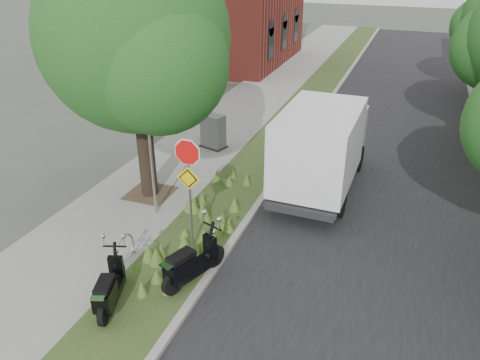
% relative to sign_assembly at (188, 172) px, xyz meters
% --- Properties ---
extents(ground, '(120.00, 120.00, 0.00)m').
position_rel_sign_assembly_xyz_m(ground, '(1.40, -0.58, -2.33)').
color(ground, '#4C5147').
rests_on(ground, ground).
extents(sidewalk_near, '(3.50, 60.00, 0.12)m').
position_rel_sign_assembly_xyz_m(sidewalk_near, '(-2.85, 9.42, -2.27)').
color(sidewalk_near, gray).
rests_on(sidewalk_near, ground).
extents(verge, '(2.00, 60.00, 0.12)m').
position_rel_sign_assembly_xyz_m(verge, '(-0.10, 9.42, -2.27)').
color(verge, '#2D401B').
rests_on(verge, ground).
extents(kerb_near, '(0.20, 60.00, 0.13)m').
position_rel_sign_assembly_xyz_m(kerb_near, '(0.90, 9.42, -2.26)').
color(kerb_near, '#9E9991').
rests_on(kerb_near, ground).
extents(road, '(7.00, 60.00, 0.01)m').
position_rel_sign_assembly_xyz_m(road, '(4.40, 9.42, -2.32)').
color(road, black).
rests_on(road, ground).
extents(street_tree_main, '(6.21, 5.54, 7.66)m').
position_rel_sign_assembly_xyz_m(street_tree_main, '(-2.68, 2.28, 2.48)').
color(street_tree_main, black).
rests_on(street_tree_main, ground).
extents(bare_post, '(0.08, 0.08, 4.00)m').
position_rel_sign_assembly_xyz_m(bare_post, '(-1.80, 1.22, -0.21)').
color(bare_post, '#A5A8AD').
rests_on(bare_post, ground).
extents(bike_hoop, '(0.06, 0.78, 0.77)m').
position_rel_sign_assembly_xyz_m(bike_hoop, '(-1.30, -1.18, -1.83)').
color(bike_hoop, '#A5A8AD').
rests_on(bike_hoop, ground).
extents(sign_assembly, '(0.94, 0.08, 3.22)m').
position_rel_sign_assembly_xyz_m(sign_assembly, '(0.00, 0.00, 0.00)').
color(sign_assembly, '#A5A8AD').
rests_on(sign_assembly, ground).
extents(scooter_near, '(0.77, 1.78, 0.88)m').
position_rel_sign_assembly_xyz_m(scooter_near, '(-0.65, -2.82, -1.78)').
color(scooter_near, black).
rests_on(scooter_near, ground).
extents(scooter_far, '(0.88, 1.90, 0.94)m').
position_rel_sign_assembly_xyz_m(scooter_far, '(0.58, -1.42, -1.75)').
color(scooter_far, black).
rests_on(scooter_far, ground).
extents(box_truck, '(2.30, 5.53, 2.49)m').
position_rel_sign_assembly_xyz_m(box_truck, '(2.43, 4.67, -0.71)').
color(box_truck, '#262628').
rests_on(box_truck, ground).
extents(utility_cabinet, '(1.15, 0.93, 1.34)m').
position_rel_sign_assembly_xyz_m(utility_cabinet, '(-2.23, 6.53, -1.57)').
color(utility_cabinet, '#262628').
rests_on(utility_cabinet, ground).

